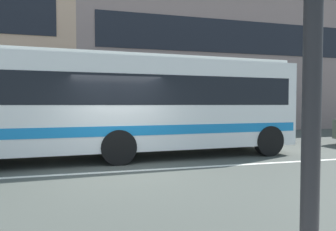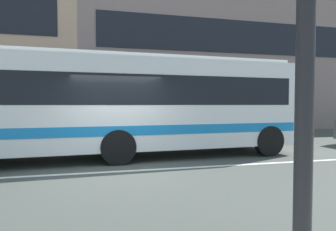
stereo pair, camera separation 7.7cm
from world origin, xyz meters
name	(u,v)px [view 1 (the left image)]	position (x,y,z in m)	size (l,w,h in m)	color
ground_plane	(122,172)	(0.00, 0.00, 0.00)	(160.00, 160.00, 0.00)	#424741
lane_centre_line	(122,171)	(0.00, 0.00, 0.00)	(60.00, 0.16, 0.01)	silver
apartment_block_right	(244,61)	(10.89, 13.55, 5.14)	(24.98, 8.28, 10.28)	gray
transit_bus	(134,103)	(0.58, 2.06, 1.77)	(10.75, 3.13, 3.21)	silver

